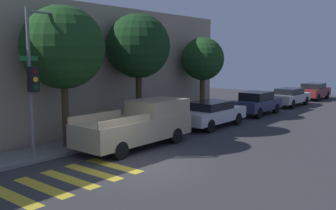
# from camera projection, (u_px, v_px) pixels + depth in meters

# --- Properties ---
(ground_plane) EXTENTS (60.00, 60.00, 0.00)m
(ground_plane) POSITION_uv_depth(u_px,v_px,m) (139.00, 167.00, 13.16)
(ground_plane) COLOR #333335
(sidewalk) EXTENTS (26.00, 1.87, 0.14)m
(sidewalk) POSITION_uv_depth(u_px,v_px,m) (68.00, 147.00, 15.73)
(sidewalk) COLOR slate
(sidewalk) RESTS_ON ground
(building_row) EXTENTS (26.00, 6.00, 6.38)m
(building_row) POSITION_uv_depth(u_px,v_px,m) (11.00, 70.00, 18.04)
(building_row) COLOR gray
(building_row) RESTS_ON ground
(crosswalk) EXTENTS (5.19, 2.60, 0.00)m
(crosswalk) POSITION_uv_depth(u_px,v_px,m) (56.00, 183.00, 11.46)
(crosswalk) COLOR gold
(crosswalk) RESTS_ON ground
(traffic_light_pole) EXTENTS (2.24, 0.56, 5.59)m
(traffic_light_pole) POSITION_uv_depth(u_px,v_px,m) (40.00, 64.00, 13.58)
(traffic_light_pole) COLOR slate
(traffic_light_pole) RESTS_ON ground
(pickup_truck) EXTENTS (5.49, 2.01, 1.93)m
(pickup_truck) POSITION_uv_depth(u_px,v_px,m) (140.00, 124.00, 16.08)
(pickup_truck) COLOR tan
(pickup_truck) RESTS_ON ground
(sedan_near_corner) EXTENTS (4.62, 1.83, 1.42)m
(sedan_near_corner) POSITION_uv_depth(u_px,v_px,m) (211.00, 113.00, 20.51)
(sedan_near_corner) COLOR silver
(sedan_near_corner) RESTS_ON ground
(sedan_middle) EXTENTS (4.25, 1.75, 1.53)m
(sedan_middle) POSITION_uv_depth(u_px,v_px,m) (257.00, 103.00, 24.80)
(sedan_middle) COLOR #2D3351
(sedan_middle) RESTS_ON ground
(sedan_far_end) EXTENTS (4.65, 1.75, 1.40)m
(sedan_far_end) POSITION_uv_depth(u_px,v_px,m) (290.00, 96.00, 29.21)
(sedan_far_end) COLOR #B7BABF
(sedan_far_end) RESTS_ON ground
(sedan_tail_of_row) EXTENTS (4.29, 1.79, 1.47)m
(sedan_tail_of_row) POSITION_uv_depth(u_px,v_px,m) (314.00, 91.00, 33.59)
(sedan_tail_of_row) COLOR maroon
(sedan_tail_of_row) RESTS_ON ground
(tree_near_corner) EXTENTS (3.38, 3.38, 5.91)m
(tree_near_corner) POSITION_uv_depth(u_px,v_px,m) (63.00, 48.00, 15.11)
(tree_near_corner) COLOR #42301E
(tree_near_corner) RESTS_ON ground
(tree_midblock) EXTENTS (3.19, 3.19, 5.97)m
(tree_midblock) POSITION_uv_depth(u_px,v_px,m) (138.00, 46.00, 18.48)
(tree_midblock) COLOR #42301E
(tree_midblock) RESTS_ON ground
(tree_far_end) EXTENTS (2.63, 2.63, 5.02)m
(tree_far_end) POSITION_uv_depth(u_px,v_px,m) (203.00, 59.00, 22.96)
(tree_far_end) COLOR #4C3823
(tree_far_end) RESTS_ON ground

